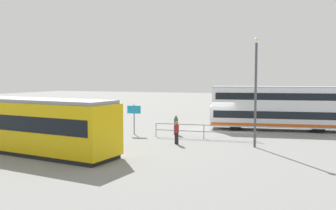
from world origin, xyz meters
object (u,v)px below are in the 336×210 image
pedestrian_crossing (177,131)px  street_lamp (256,84)px  double_decker_bus (278,108)px  info_sign (134,114)px  tram_yellow (10,123)px  pedestrian_near_railing (176,124)px

pedestrian_crossing → street_lamp: size_ratio=0.22×
street_lamp → double_decker_bus: bearing=-95.7°
pedestrian_crossing → info_sign: 5.62m
info_sign → double_decker_bus: bearing=-148.2°
info_sign → pedestrian_crossing: bearing=148.4°
tram_yellow → pedestrian_crossing: (-9.29, -5.62, -0.82)m
double_decker_bus → pedestrian_near_railing: size_ratio=7.66×
double_decker_bus → pedestrian_near_railing: bearing=36.9°
double_decker_bus → street_lamp: 9.05m
double_decker_bus → pedestrian_near_railing: double_decker_bus is taller
double_decker_bus → street_lamp: street_lamp is taller
double_decker_bus → tram_yellow: 21.65m
double_decker_bus → info_sign: double_decker_bus is taller
double_decker_bus → tram_yellow: double_decker_bus is taller
pedestrian_crossing → tram_yellow: bearing=31.2°
pedestrian_near_railing → pedestrian_crossing: (-1.46, 3.95, 0.01)m
double_decker_bus → street_lamp: bearing=84.3°
pedestrian_near_railing → info_sign: bearing=17.4°
pedestrian_crossing → street_lamp: (-5.22, -0.89, 3.30)m
tram_yellow → info_sign: 9.68m
double_decker_bus → pedestrian_near_railing: 9.50m
double_decker_bus → street_lamp: size_ratio=1.66×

